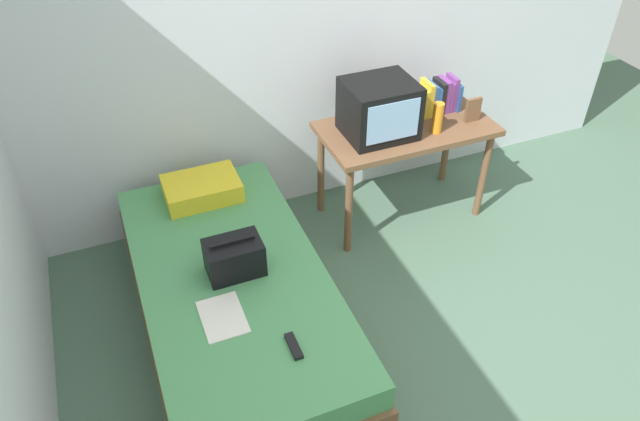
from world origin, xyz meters
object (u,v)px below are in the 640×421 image
Objects in this scene: desk at (405,138)px; water_bottle at (438,118)px; pillow at (202,189)px; book_row at (437,97)px; picture_frame at (473,110)px; magazine at (223,317)px; remote_dark at (294,346)px; handbag at (234,257)px; tv at (379,109)px; bed at (236,305)px.

desk is 0.28m from water_bottle.
desk is at bearing -2.71° from pillow.
water_bottle is 0.46× the size of pillow.
book_row is at bearing 1.42° from pillow.
picture_frame reaches higher than magazine.
remote_dark is at bearing -138.63° from book_row.
handbag is 0.62m from remote_dark.
water_bottle is 1.83m from remote_dark.
magazine is (-0.15, -0.29, -0.10)m from handbag.
picture_frame is 0.58× the size of magazine.
bed is at bearing -151.04° from tv.
water_bottle is 1.89m from magazine.
bed is at bearing -163.01° from picture_frame.
picture_frame is (0.15, -0.21, -0.02)m from book_row.
picture_frame reaches higher than pillow.
bed is 11.83× the size of picture_frame.
tv is 2.60× the size of picture_frame.
handbag is at bearing -89.32° from pillow.
pillow is (-1.83, 0.17, -0.26)m from picture_frame.
pillow is (-1.39, 0.07, -0.08)m from desk.
magazine reaches higher than bed.
book_row is at bearing 30.23° from magazine.
handbag is 1.03× the size of magazine.
picture_frame is 2.17m from magazine.
water_bottle is 0.28m from book_row.
pillow is at bearing 172.46° from water_bottle.
tv reaches higher than remote_dark.
bed is 1.72× the size of desk.
water_bottle reaches higher than pillow.
book_row is 1.90× the size of remote_dark.
pillow is 1.33m from remote_dark.
desk reaches higher than bed.
magazine is at bearing -144.36° from tv.
tv is 1.67m from magazine.
picture_frame is 1.91m from handbag.
tv is 0.52m from book_row.
remote_dark is at bearing -79.31° from handbag.
water_bottle is (1.55, 0.53, 0.59)m from bed.
bed is 4.35× the size of pillow.
desk is 3.91× the size of book_row.
pillow is 1.59× the size of magazine.
picture_frame is 1.08× the size of remote_dark.
desk is 7.44× the size of remote_dark.
remote_dark is at bearing -76.76° from bed.
tv is 1.47× the size of handbag.
book_row is 0.99× the size of handbag.
bed is 0.40m from magazine.
tv is at bearing -166.88° from book_row.
picture_frame is at bearing 23.28° from magazine.
pillow is at bearing 88.66° from bed.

